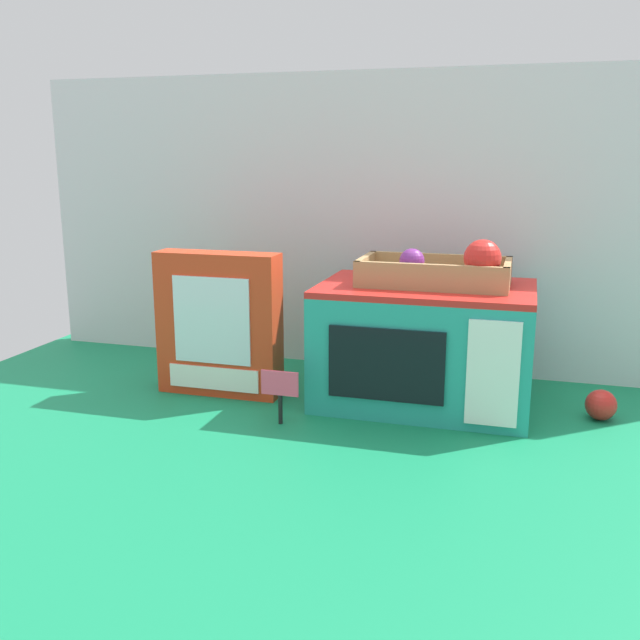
# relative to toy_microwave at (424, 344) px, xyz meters

# --- Properties ---
(ground_plane) EXTENTS (1.70, 1.70, 0.00)m
(ground_plane) POSITION_rel_toy_microwave_xyz_m (-0.15, -0.05, -0.12)
(ground_plane) COLOR #147A4C
(ground_plane) RESTS_ON ground
(display_back_panel) EXTENTS (1.61, 0.03, 0.65)m
(display_back_panel) POSITION_rel_toy_microwave_xyz_m (-0.15, 0.23, 0.21)
(display_back_panel) COLOR silver
(display_back_panel) RESTS_ON ground
(toy_microwave) EXTENTS (0.41, 0.28, 0.23)m
(toy_microwave) POSITION_rel_toy_microwave_xyz_m (0.00, 0.00, 0.00)
(toy_microwave) COLOR teal
(toy_microwave) RESTS_ON ground
(food_groups_crate) EXTENTS (0.28, 0.15, 0.09)m
(food_groups_crate) POSITION_rel_toy_microwave_xyz_m (0.03, -0.00, 0.14)
(food_groups_crate) COLOR #A37F51
(food_groups_crate) RESTS_ON toy_microwave
(cookie_set_box) EXTENTS (0.25, 0.07, 0.29)m
(cookie_set_box) POSITION_rel_toy_microwave_xyz_m (-0.41, -0.06, 0.03)
(cookie_set_box) COLOR red
(cookie_set_box) RESTS_ON ground
(price_sign) EXTENTS (0.07, 0.01, 0.10)m
(price_sign) POSITION_rel_toy_microwave_xyz_m (-0.23, -0.19, -0.05)
(price_sign) COLOR black
(price_sign) RESTS_ON ground
(loose_toy_apple) EXTENTS (0.06, 0.06, 0.06)m
(loose_toy_apple) POSITION_rel_toy_microwave_xyz_m (0.33, -0.01, -0.09)
(loose_toy_apple) COLOR red
(loose_toy_apple) RESTS_ON ground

